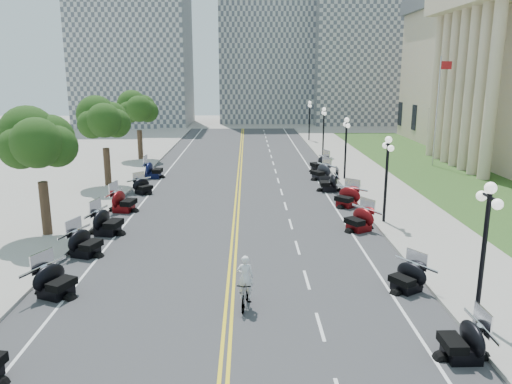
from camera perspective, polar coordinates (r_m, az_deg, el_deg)
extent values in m
plane|color=gray|center=(25.12, -2.57, -6.42)|extent=(160.00, 160.00, 0.00)
cube|color=#333335|center=(34.68, -2.13, -0.79)|extent=(16.00, 90.00, 0.01)
cube|color=yellow|center=(34.69, -2.33, -0.78)|extent=(0.12, 90.00, 0.00)
cube|color=yellow|center=(34.68, -1.93, -0.78)|extent=(0.12, 90.00, 0.00)
cube|color=white|center=(35.14, 8.36, -0.73)|extent=(0.12, 90.00, 0.00)
cube|color=white|center=(35.40, -12.55, -0.80)|extent=(0.12, 90.00, 0.00)
cube|color=white|center=(17.96, 7.34, -14.99)|extent=(0.12, 2.00, 0.00)
cube|color=white|center=(21.53, 5.82, -9.94)|extent=(0.12, 2.00, 0.00)
cube|color=white|center=(25.23, 4.76, -6.34)|extent=(0.12, 2.00, 0.00)
cube|color=white|center=(29.00, 3.99, -3.66)|extent=(0.12, 2.00, 0.00)
cube|color=white|center=(32.83, 3.40, -1.61)|extent=(0.12, 2.00, 0.00)
cube|color=white|center=(36.70, 2.93, 0.01)|extent=(0.12, 2.00, 0.00)
cube|color=white|center=(40.59, 2.55, 1.32)|extent=(0.12, 2.00, 0.00)
cube|color=white|center=(44.51, 2.24, 2.41)|extent=(0.12, 2.00, 0.00)
cube|color=white|center=(48.43, 1.98, 3.31)|extent=(0.12, 2.00, 0.00)
cube|color=white|center=(52.37, 1.76, 4.08)|extent=(0.12, 2.00, 0.00)
cube|color=white|center=(56.32, 1.57, 4.75)|extent=(0.12, 2.00, 0.00)
cube|color=white|center=(60.27, 1.40, 5.32)|extent=(0.12, 2.00, 0.00)
cube|color=white|center=(64.23, 1.25, 5.83)|extent=(0.12, 2.00, 0.00)
cube|color=white|center=(68.19, 1.12, 6.27)|extent=(0.12, 2.00, 0.00)
cube|color=white|center=(72.16, 1.01, 6.67)|extent=(0.12, 2.00, 0.00)
cube|color=white|center=(76.13, 0.90, 7.03)|extent=(0.12, 2.00, 0.00)
cube|color=#9E9991|center=(36.01, 14.82, -0.58)|extent=(5.00, 90.00, 0.15)
cube|color=#9E9991|center=(36.43, -18.88, -0.71)|extent=(5.00, 90.00, 0.15)
cube|color=#356023|center=(45.66, 20.62, 1.88)|extent=(9.00, 60.00, 0.10)
cube|color=gray|center=(87.75, -13.84, 16.00)|extent=(18.00, 14.00, 26.00)
cube|color=gray|center=(91.90, 1.12, 17.49)|extent=(16.00, 12.00, 30.00)
cube|color=gray|center=(91.17, 12.95, 14.68)|extent=(20.00, 14.00, 22.00)
imported|color=#A51414|center=(18.90, -1.25, -11.55)|extent=(0.73, 1.86, 1.09)
imported|color=white|center=(18.36, -1.27, -7.60)|extent=(0.62, 0.41, 1.70)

